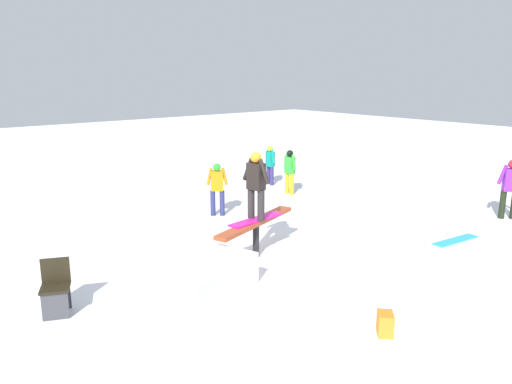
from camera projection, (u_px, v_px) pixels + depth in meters
The scene contains 11 objects.
ground_plane at pixel (256, 257), 10.44m from camera, with size 60.00×60.00×0.00m, color white.
rail_feature at pixel (256, 226), 10.28m from camera, with size 2.52×1.07×0.79m.
snow_kicker_ramp at pixel (195, 276), 8.71m from camera, with size 1.80×1.50×0.59m, color white.
main_rider_on_rail at pixel (256, 187), 10.08m from camera, with size 1.39×0.73×1.42m.
bystander_teal at pixel (270, 163), 16.96m from camera, with size 0.24×0.59×1.34m.
bystander_orange at pixel (217, 186), 13.25m from camera, with size 0.50×0.42×1.42m.
bystander_purple at pixel (510, 186), 12.96m from camera, with size 0.54×0.57×1.57m.
bystander_green at pixel (290, 170), 15.61m from camera, with size 0.23×0.60×1.40m.
loose_snowboard_cyan at pixel (456, 240), 11.41m from camera, with size 1.34×0.28×0.02m, color #2CB9D8.
folding_chair at pixel (56, 289), 7.90m from camera, with size 0.58×0.58×0.88m.
backpack_on_snow at pixel (385, 324), 7.30m from camera, with size 0.30×0.22×0.34m, color orange.
Camera 1 is at (-6.27, -7.57, 3.76)m, focal length 35.00 mm.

